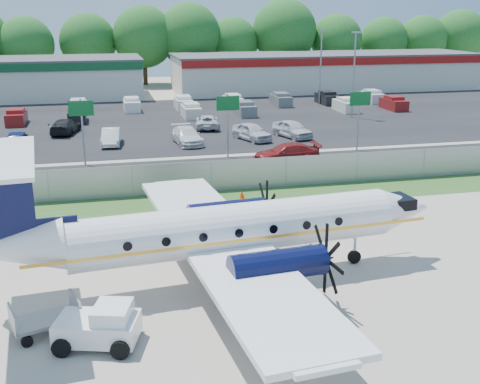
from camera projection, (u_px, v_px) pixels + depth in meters
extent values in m
plane|color=#B3A697|center=(272.00, 283.00, 25.62)|extent=(170.00, 170.00, 0.00)
cube|color=#2D561E|center=(218.00, 200.00, 36.80)|extent=(170.00, 4.00, 0.02)
cube|color=black|center=(199.00, 172.00, 43.32)|extent=(170.00, 8.00, 0.02)
cube|color=black|center=(166.00, 122.00, 62.89)|extent=(170.00, 32.00, 0.02)
cube|color=gray|center=(211.00, 176.00, 38.38)|extent=(120.00, 0.02, 1.90)
cube|color=gray|center=(211.00, 161.00, 38.09)|extent=(120.00, 0.06, 0.06)
cube|color=gray|center=(212.00, 191.00, 38.65)|extent=(120.00, 0.06, 0.06)
cube|color=silver|center=(325.00, 72.00, 88.37)|extent=(44.00, 12.00, 5.00)
cube|color=#474749|center=(326.00, 54.00, 87.62)|extent=(44.40, 12.40, 0.24)
cube|color=maroon|center=(342.00, 62.00, 82.11)|extent=(44.00, 0.20, 1.00)
cylinder|color=gray|center=(83.00, 132.00, 44.58)|extent=(0.14, 0.14, 5.00)
cube|color=#0C5923|center=(81.00, 108.00, 43.92)|extent=(1.80, 0.08, 1.10)
cylinder|color=gray|center=(228.00, 126.00, 46.99)|extent=(0.14, 0.14, 5.00)
cube|color=#0C5923|center=(228.00, 103.00, 46.33)|extent=(1.80, 0.08, 1.10)
cylinder|color=gray|center=(358.00, 120.00, 49.40)|extent=(0.14, 0.14, 5.00)
cube|color=#0C5923|center=(360.00, 99.00, 48.74)|extent=(1.80, 0.08, 1.10)
cylinder|color=gray|center=(354.00, 76.00, 64.11)|extent=(0.18, 0.18, 9.00)
cube|color=gray|center=(356.00, 32.00, 62.82)|extent=(0.90, 0.35, 0.18)
cylinder|color=gray|center=(321.00, 68.00, 73.43)|extent=(0.18, 0.18, 9.00)
cube|color=gray|center=(322.00, 29.00, 72.14)|extent=(0.90, 0.35, 0.18)
cylinder|color=white|center=(235.00, 228.00, 25.23)|extent=(13.94, 3.34, 2.10)
cone|color=white|center=(402.00, 209.00, 27.69)|extent=(2.61, 2.31, 2.10)
cone|color=white|center=(25.00, 247.00, 22.64)|extent=(3.05, 2.35, 2.10)
cube|color=black|center=(399.00, 201.00, 27.51)|extent=(1.12, 1.52, 0.50)
cube|color=white|center=(223.00, 243.00, 25.24)|extent=(5.28, 19.68, 0.24)
cylinder|color=black|center=(278.00, 265.00, 22.65)|extent=(3.85, 1.55, 1.22)
cylinder|color=black|center=(228.00, 213.00, 28.47)|extent=(3.85, 1.55, 1.22)
cube|color=black|center=(4.00, 201.00, 21.94)|extent=(2.11, 0.39, 3.20)
cylinder|color=gray|center=(355.00, 249.00, 27.45)|extent=(0.13, 0.13, 1.44)
cylinder|color=black|center=(354.00, 257.00, 27.57)|extent=(0.63, 0.25, 0.62)
cylinder|color=black|center=(247.00, 308.00, 22.74)|extent=(0.74, 0.50, 0.71)
cylinder|color=black|center=(203.00, 247.00, 28.56)|extent=(0.74, 0.50, 0.71)
cube|color=white|center=(98.00, 328.00, 20.77)|extent=(3.13, 2.38, 0.77)
cube|color=white|center=(112.00, 313.00, 20.56)|extent=(1.58, 1.73, 0.55)
cube|color=black|center=(127.00, 313.00, 20.52)|extent=(0.54, 1.22, 0.44)
cylinder|color=black|center=(61.00, 348.00, 20.08)|extent=(0.71, 0.42, 0.66)
cylinder|color=black|center=(78.00, 322.00, 21.73)|extent=(0.71, 0.42, 0.66)
cylinder|color=black|center=(120.00, 350.00, 19.96)|extent=(0.71, 0.42, 0.66)
cylinder|color=black|center=(132.00, 324.00, 21.61)|extent=(0.71, 0.42, 0.66)
cube|color=gray|center=(46.00, 320.00, 21.51)|extent=(2.60, 2.00, 0.14)
cube|color=gray|center=(13.00, 319.00, 20.88)|extent=(0.50, 1.34, 0.69)
cube|color=gray|center=(75.00, 304.00, 21.94)|extent=(0.50, 1.34, 0.69)
cylinder|color=black|center=(27.00, 342.00, 20.69)|extent=(0.44, 0.25, 0.41)
cylinder|color=black|center=(20.00, 326.00, 21.73)|extent=(0.44, 0.25, 0.41)
cylinder|color=black|center=(74.00, 330.00, 21.47)|extent=(0.44, 0.25, 0.41)
cylinder|color=black|center=(64.00, 315.00, 22.52)|extent=(0.44, 0.25, 0.41)
cone|color=#EC3707|center=(242.00, 194.00, 37.11)|extent=(0.35, 0.35, 0.52)
cube|color=#EC3707|center=(242.00, 198.00, 37.18)|extent=(0.37, 0.37, 0.03)
imported|color=maroon|center=(286.00, 163.00, 45.91)|extent=(5.14, 2.14, 1.48)
imported|color=navy|center=(18.00, 152.00, 49.55)|extent=(1.99, 4.76, 1.61)
imported|color=silver|center=(112.00, 145.00, 52.04)|extent=(1.85, 4.42, 1.42)
imported|color=silver|center=(187.00, 144.00, 52.45)|extent=(2.50, 5.18, 1.45)
imported|color=silver|center=(252.00, 140.00, 53.98)|extent=(3.22, 4.87, 1.54)
imported|color=silver|center=(292.00, 137.00, 55.13)|extent=(3.15, 4.97, 1.58)
imported|color=black|center=(66.00, 134.00, 56.83)|extent=(3.09, 5.21, 1.42)
imported|color=silver|center=(207.00, 128.00, 59.40)|extent=(2.95, 5.08, 1.33)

